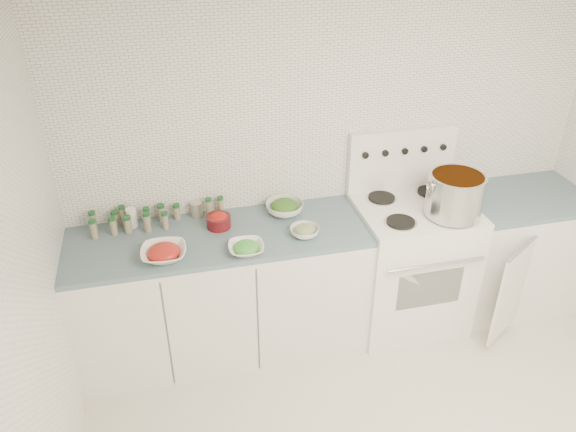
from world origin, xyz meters
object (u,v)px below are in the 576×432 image
object	(u,v)px
stove	(408,260)
stock_pot	(455,193)
bowl_tomato	(164,253)
bowl_snowpea	(246,248)

from	to	relation	value
stove	stock_pot	size ratio (longest dim) A/B	3.62
stock_pot	bowl_tomato	distance (m)	1.82
stock_pot	bowl_tomato	xyz separation A→B (m)	(-1.81, -0.00, -0.16)
stove	bowl_tomato	size ratio (longest dim) A/B	4.83
stock_pot	bowl_tomato	world-z (taller)	stock_pot
stock_pot	stove	bearing A→B (deg)	137.20
bowl_tomato	bowl_snowpea	distance (m)	0.47
bowl_snowpea	stock_pot	bearing A→B (deg)	2.31
bowl_tomato	stove	bearing A→B (deg)	5.69
stock_pot	bowl_tomato	bearing A→B (deg)	-179.94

